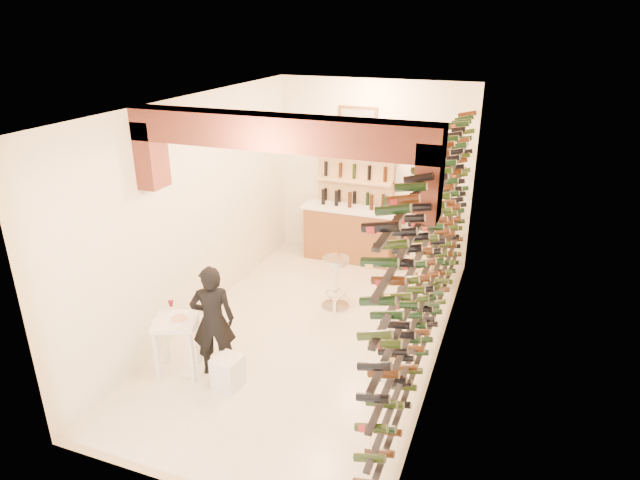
% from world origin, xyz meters
% --- Properties ---
extents(ground, '(6.00, 6.00, 0.00)m').
position_xyz_m(ground, '(0.00, 0.00, 0.00)').
color(ground, silver).
rests_on(ground, ground).
extents(room_shell, '(3.52, 6.02, 3.21)m').
position_xyz_m(room_shell, '(0.00, -0.26, 2.25)').
color(room_shell, white).
rests_on(room_shell, ground).
extents(wine_rack, '(0.32, 5.70, 2.56)m').
position_xyz_m(wine_rack, '(1.53, 0.00, 1.55)').
color(wine_rack, black).
rests_on(wine_rack, ground).
extents(back_counter, '(1.70, 0.62, 1.29)m').
position_xyz_m(back_counter, '(-0.30, 2.65, 0.53)').
color(back_counter, brown).
rests_on(back_counter, ground).
extents(back_shelving, '(1.40, 0.31, 2.73)m').
position_xyz_m(back_shelving, '(-0.30, 2.89, 1.17)').
color(back_shelving, tan).
rests_on(back_shelving, ground).
extents(tasting_table, '(0.66, 0.66, 0.90)m').
position_xyz_m(tasting_table, '(-1.23, -1.44, 0.61)').
color(tasting_table, white).
rests_on(tasting_table, ground).
extents(white_stool, '(0.35, 0.35, 0.39)m').
position_xyz_m(white_stool, '(-0.51, -1.48, 0.20)').
color(white_stool, white).
rests_on(white_stool, ground).
extents(person, '(0.63, 0.55, 1.45)m').
position_xyz_m(person, '(-0.80, -1.27, 0.73)').
color(person, black).
rests_on(person, ground).
extents(chrome_barstool, '(0.43, 0.43, 0.83)m').
position_xyz_m(chrome_barstool, '(0.07, 0.80, 0.48)').
color(chrome_barstool, silver).
rests_on(chrome_barstool, ground).
extents(crate_lower, '(0.55, 0.44, 0.29)m').
position_xyz_m(crate_lower, '(1.16, 2.20, 0.15)').
color(crate_lower, '#DDBD79').
rests_on(crate_lower, ground).
extents(crate_upper, '(0.59, 0.51, 0.29)m').
position_xyz_m(crate_upper, '(1.16, 2.20, 0.44)').
color(crate_upper, '#DDBD79').
rests_on(crate_upper, crate_lower).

